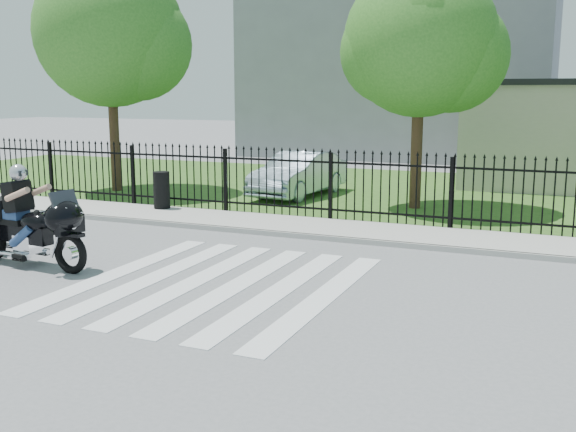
% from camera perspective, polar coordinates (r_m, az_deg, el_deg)
% --- Properties ---
extents(ground, '(120.00, 120.00, 0.00)m').
position_cam_1_polar(ground, '(11.84, -6.19, -5.73)').
color(ground, slate).
rests_on(ground, ground).
extents(crosswalk, '(5.00, 5.50, 0.01)m').
position_cam_1_polar(crosswalk, '(11.84, -6.19, -5.70)').
color(crosswalk, silver).
rests_on(crosswalk, ground).
extents(sidewalk, '(40.00, 2.00, 0.12)m').
position_cam_1_polar(sidewalk, '(16.25, 2.41, -1.01)').
color(sidewalk, '#ADAAA3').
rests_on(sidewalk, ground).
extents(curb, '(40.00, 0.12, 0.12)m').
position_cam_1_polar(curb, '(15.34, 1.10, -1.70)').
color(curb, '#ADAAA3').
rests_on(curb, ground).
extents(grass_strip, '(40.00, 12.00, 0.02)m').
position_cam_1_polar(grass_strip, '(22.85, 8.62, 2.10)').
color(grass_strip, '#2C531C').
rests_on(grass_strip, ground).
extents(iron_fence, '(26.00, 0.04, 1.80)m').
position_cam_1_polar(iron_fence, '(17.03, 3.62, 2.39)').
color(iron_fence, black).
rests_on(iron_fence, ground).
extents(tree_left, '(4.80, 4.80, 7.58)m').
position_cam_1_polar(tree_left, '(23.26, -14.87, 14.77)').
color(tree_left, '#382316').
rests_on(tree_left, ground).
extents(tree_mid, '(4.20, 4.20, 6.78)m').
position_cam_1_polar(tree_mid, '(19.40, 11.13, 14.34)').
color(tree_mid, '#382316').
rests_on(tree_mid, ground).
extents(building_tall, '(15.00, 10.00, 12.00)m').
position_cam_1_polar(building_tall, '(37.02, 9.85, 14.52)').
color(building_tall, gray).
rests_on(building_tall, ground).
extents(motorcycle_rider, '(3.01, 1.13, 1.99)m').
position_cam_1_polar(motorcycle_rider, '(13.80, -21.44, -0.60)').
color(motorcycle_rider, black).
rests_on(motorcycle_rider, ground).
extents(parked_car, '(1.92, 4.37, 1.40)m').
position_cam_1_polar(parked_car, '(21.45, 0.90, 3.58)').
color(parked_car, '#A0B5C9').
rests_on(parked_car, grass_strip).
extents(litter_bin, '(0.50, 0.50, 1.02)m').
position_cam_1_polar(litter_bin, '(18.87, -10.65, 2.18)').
color(litter_bin, black).
rests_on(litter_bin, sidewalk).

